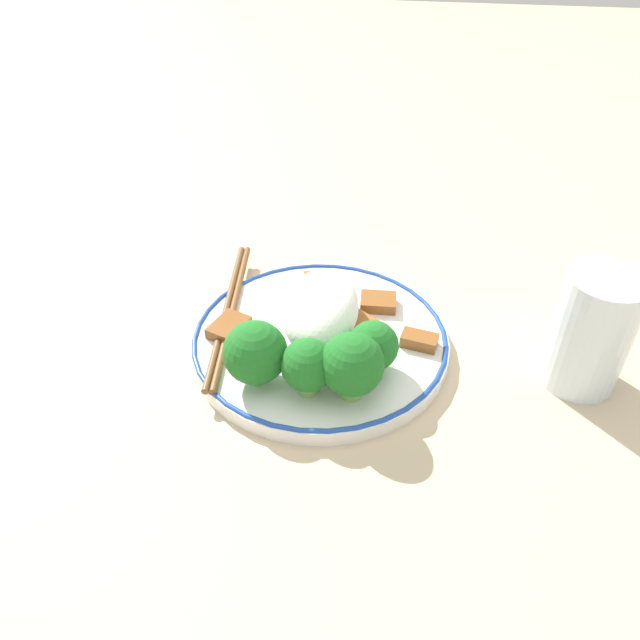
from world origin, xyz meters
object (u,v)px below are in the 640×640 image
object	(u,v)px
broccoli_back_right	(352,365)
drinking_glass	(592,331)
plate	(320,340)
broccoli_back_center	(304,365)
chopsticks	(229,311)
broccoli_mid_left	(373,346)
broccoli_back_left	(255,353)

from	to	relation	value
broccoli_back_right	drinking_glass	distance (m)	0.21
plate	drinking_glass	distance (m)	0.24
broccoli_back_center	chopsticks	xyz separation A→B (m)	(0.10, 0.09, -0.03)
plate	chopsticks	distance (m)	0.10
broccoli_back_center	broccoli_mid_left	world-z (taller)	broccoli_back_center
broccoli_back_center	drinking_glass	bearing A→B (deg)	-74.98
drinking_glass	broccoli_mid_left	bearing A→B (deg)	98.99
broccoli_back_right	chopsticks	xyz separation A→B (m)	(0.10, 0.13, -0.03)
plate	broccoli_back_left	world-z (taller)	broccoli_back_left
plate	broccoli_mid_left	xyz separation A→B (m)	(-0.04, -0.05, 0.03)
broccoli_back_center	chopsticks	distance (m)	0.14
chopsticks	plate	bearing A→B (deg)	-103.47
broccoli_back_left	broccoli_mid_left	xyz separation A→B (m)	(0.03, -0.10, -0.00)
broccoli_mid_left	drinking_glass	xyz separation A→B (m)	(0.03, -0.19, 0.01)
plate	chopsticks	xyz separation A→B (m)	(0.02, 0.10, 0.01)
broccoli_back_left	drinking_glass	world-z (taller)	drinking_glass
chopsticks	drinking_glass	world-z (taller)	drinking_glass
drinking_glass	plate	bearing A→B (deg)	87.70
broccoli_back_left	broccoli_back_center	world-z (taller)	broccoli_back_left
broccoli_back_left	broccoli_back_right	bearing A→B (deg)	-94.32
broccoli_back_left	chopsticks	world-z (taller)	broccoli_back_left
plate	broccoli_mid_left	distance (m)	0.07
chopsticks	broccoli_mid_left	bearing A→B (deg)	-112.75
broccoli_back_center	broccoli_mid_left	size ratio (longest dim) A/B	1.07
broccoli_back_left	broccoli_back_right	xyz separation A→B (m)	(-0.01, -0.08, 0.00)
broccoli_back_center	broccoli_back_right	bearing A→B (deg)	-88.39
broccoli_back_center	broccoli_back_left	bearing A→B (deg)	80.19
broccoli_back_center	plate	bearing A→B (deg)	-2.58
plate	drinking_glass	world-z (taller)	drinking_glass
broccoli_back_center	broccoli_back_right	distance (m)	0.04
plate	broccoli_back_left	bearing A→B (deg)	145.37
plate	drinking_glass	size ratio (longest dim) A/B	2.19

